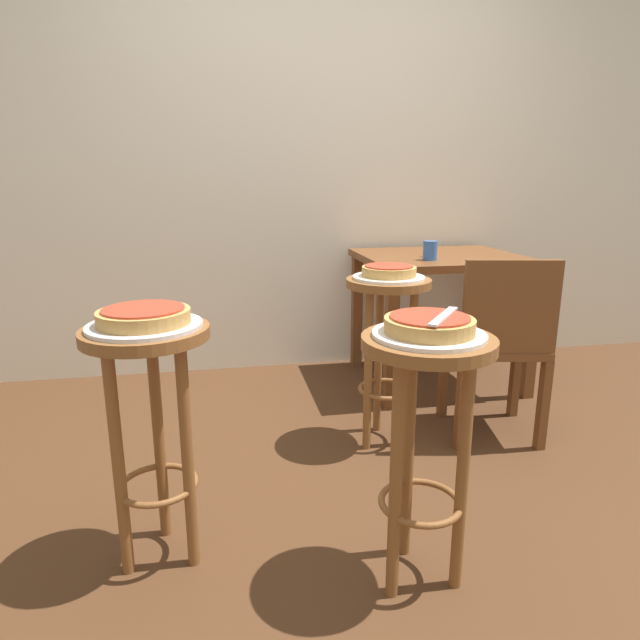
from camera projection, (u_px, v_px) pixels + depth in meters
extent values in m
plane|color=#4C2D19|center=(395.00, 497.00, 2.07)|extent=(6.00, 6.00, 0.00)
cube|color=silver|center=(315.00, 123.00, 3.26)|extent=(6.00, 0.10, 3.00)
cylinder|color=brown|center=(428.00, 343.00, 1.47)|extent=(0.37, 0.37, 0.03)
cylinder|color=brown|center=(408.00, 450.00, 1.67)|extent=(0.04, 0.04, 0.72)
cylinder|color=brown|center=(396.00, 483.00, 1.49)|extent=(0.04, 0.04, 0.72)
cylinder|color=brown|center=(462.00, 476.00, 1.53)|extent=(0.04, 0.04, 0.72)
torus|color=brown|center=(420.00, 502.00, 1.59)|extent=(0.25, 0.25, 0.02)
cylinder|color=silver|center=(429.00, 335.00, 1.47)|extent=(0.31, 0.31, 0.01)
cylinder|color=tan|center=(429.00, 325.00, 1.46)|extent=(0.24, 0.24, 0.04)
cylinder|color=#B23823|center=(430.00, 317.00, 1.45)|extent=(0.21, 0.21, 0.01)
cylinder|color=brown|center=(145.00, 333.00, 1.56)|extent=(0.37, 0.37, 0.03)
cylinder|color=brown|center=(159.00, 436.00, 1.77)|extent=(0.04, 0.04, 0.72)
cylinder|color=brown|center=(118.00, 465.00, 1.59)|extent=(0.04, 0.04, 0.72)
cylinder|color=brown|center=(188.00, 459.00, 1.62)|extent=(0.04, 0.04, 0.72)
torus|color=brown|center=(158.00, 484.00, 1.69)|extent=(0.25, 0.25, 0.02)
cylinder|color=silver|center=(145.00, 326.00, 1.56)|extent=(0.33, 0.33, 0.01)
cylinder|color=tan|center=(144.00, 317.00, 1.55)|extent=(0.26, 0.26, 0.04)
cylinder|color=#B23823|center=(143.00, 309.00, 1.55)|extent=(0.23, 0.23, 0.01)
cylinder|color=brown|center=(389.00, 283.00, 2.34)|extent=(0.37, 0.37, 0.03)
cylinder|color=brown|center=(378.00, 358.00, 2.54)|extent=(0.04, 0.04, 0.72)
cylinder|color=brown|center=(368.00, 372.00, 2.36)|extent=(0.04, 0.04, 0.72)
cylinder|color=brown|center=(411.00, 369.00, 2.39)|extent=(0.04, 0.04, 0.72)
torus|color=brown|center=(385.00, 389.00, 2.46)|extent=(0.25, 0.25, 0.02)
cylinder|color=white|center=(389.00, 277.00, 2.33)|extent=(0.31, 0.31, 0.01)
cylinder|color=tan|center=(389.00, 271.00, 2.32)|extent=(0.23, 0.23, 0.04)
cylinder|color=#B23823|center=(389.00, 266.00, 2.32)|extent=(0.20, 0.20, 0.01)
cube|color=brown|center=(441.00, 258.00, 3.10)|extent=(0.89, 0.79, 0.04)
cube|color=brown|center=(391.00, 343.00, 2.79)|extent=(0.06, 0.06, 0.72)
cube|color=brown|center=(531.00, 335.00, 2.94)|extent=(0.06, 0.06, 0.72)
cube|color=brown|center=(357.00, 312.00, 3.45)|extent=(0.06, 0.06, 0.72)
cube|color=brown|center=(473.00, 306.00, 3.59)|extent=(0.06, 0.06, 0.72)
cylinder|color=#3360B2|center=(430.00, 251.00, 2.88)|extent=(0.07, 0.07, 0.10)
cylinder|color=white|center=(429.00, 249.00, 3.01)|extent=(0.04, 0.04, 0.08)
cube|color=brown|center=(494.00, 344.00, 2.51)|extent=(0.47, 0.47, 0.04)
cube|color=brown|center=(511.00, 307.00, 2.28)|extent=(0.40, 0.11, 0.40)
cube|color=brown|center=(515.00, 377.00, 2.74)|extent=(0.04, 0.04, 0.42)
cube|color=brown|center=(443.00, 377.00, 2.74)|extent=(0.04, 0.04, 0.42)
cube|color=brown|center=(543.00, 405.00, 2.39)|extent=(0.04, 0.04, 0.42)
cube|color=brown|center=(461.00, 405.00, 2.39)|extent=(0.04, 0.04, 0.42)
cube|color=silver|center=(443.00, 316.00, 1.44)|extent=(0.15, 0.19, 0.01)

